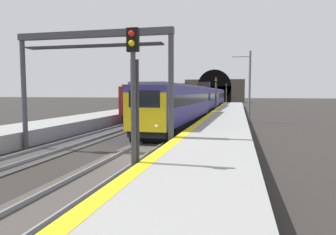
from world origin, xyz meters
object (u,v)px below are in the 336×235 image
at_px(railway_signal_near, 134,97).
at_px(railway_signal_mid, 216,93).
at_px(overhead_signal_gantry, 93,60).
at_px(railway_signal_far, 226,92).
at_px(catenary_mast_near, 249,86).
at_px(train_main_approaching, 204,99).
at_px(train_adjacent_platform, 173,98).

distance_m(railway_signal_near, railway_signal_mid, 36.21).
bearing_deg(overhead_signal_gantry, railway_signal_far, -3.66).
height_order(railway_signal_mid, catenary_mast_near, catenary_mast_near).
distance_m(train_main_approaching, railway_signal_near, 37.76).
height_order(railway_signal_mid, railway_signal_far, railway_signal_far).
xyz_separation_m(railway_signal_near, railway_signal_far, (74.16, 0.00, 0.32)).
height_order(train_main_approaching, railway_signal_far, railway_signal_far).
bearing_deg(railway_signal_mid, railway_signal_near, 0.00).
distance_m(train_main_approaching, overhead_signal_gantry, 32.05).
bearing_deg(train_main_approaching, railway_signal_mid, 53.05).
height_order(train_main_approaching, railway_signal_near, railway_signal_near).
distance_m(railway_signal_near, railway_signal_far, 74.16).
bearing_deg(train_adjacent_platform, catenary_mast_near, -142.73).
xyz_separation_m(train_adjacent_platform, railway_signal_far, (35.61, -6.86, 1.11)).
bearing_deg(catenary_mast_near, overhead_signal_gantry, 154.95).
xyz_separation_m(train_main_approaching, railway_signal_mid, (-1.49, -1.88, 0.98)).
xyz_separation_m(train_main_approaching, overhead_signal_gantry, (-31.83, 2.49, 2.77)).
xyz_separation_m(train_adjacent_platform, catenary_mast_near, (-13.95, -11.25, 1.60)).
height_order(train_main_approaching, catenary_mast_near, catenary_mast_near).
xyz_separation_m(train_adjacent_platform, railway_signal_near, (-38.55, -6.86, 0.79)).
bearing_deg(train_main_approaching, railway_signal_far, 178.61).
height_order(overhead_signal_gantry, catenary_mast_near, catenary_mast_near).
bearing_deg(railway_signal_near, overhead_signal_gantry, -143.35).
bearing_deg(railway_signal_mid, catenary_mast_near, 20.69).
bearing_deg(train_main_approaching, railway_signal_near, 4.41).
distance_m(overhead_signal_gantry, catenary_mast_near, 20.70).
xyz_separation_m(railway_signal_near, overhead_signal_gantry, (5.87, 4.37, 1.89)).
bearing_deg(railway_signal_far, train_main_approaching, -2.95).
xyz_separation_m(railway_signal_near, railway_signal_mid, (36.21, 0.00, 0.10)).
relative_size(train_main_approaching, railway_signal_far, 10.38).
bearing_deg(railway_signal_near, railway_signal_far, -180.00).
bearing_deg(catenary_mast_near, train_main_approaching, 25.54).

